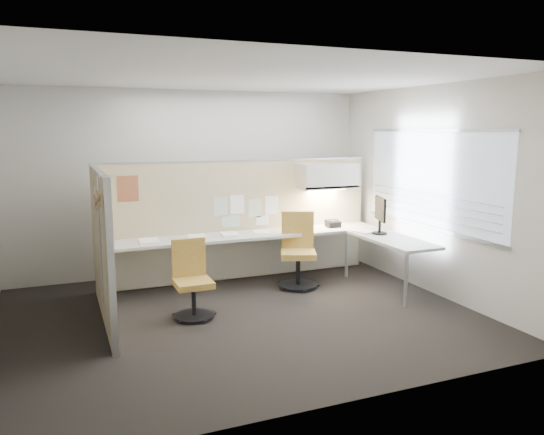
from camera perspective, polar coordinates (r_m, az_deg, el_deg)
name	(u,v)px	position (r m, az deg, el deg)	size (l,w,h in m)	color
floor	(240,317)	(6.47, -3.46, -10.61)	(5.50, 4.50, 0.01)	black
ceiling	(237,75)	(6.10, -3.74, 15.01)	(5.50, 4.50, 0.01)	white
wall_back	(192,183)	(8.28, -8.59, 3.74)	(5.50, 0.02, 2.80)	beige
wall_front	(333,237)	(4.09, 6.55, -2.09)	(5.50, 0.02, 2.80)	beige
wall_right	(432,190)	(7.47, 16.85, 2.82)	(0.02, 4.50, 2.80)	beige
window_pane	(431,179)	(7.44, 16.75, 3.96)	(0.01, 2.80, 1.30)	#9FA9B8
partition_back	(240,220)	(7.88, -3.49, -0.32)	(4.10, 0.06, 1.75)	tan
partition_left	(102,247)	(6.42, -17.83, -3.04)	(0.06, 2.20, 1.75)	tan
desk	(276,243)	(7.63, 0.39, -2.71)	(4.00, 2.07, 0.73)	beige
overhead_bin	(328,176)	(8.14, 6.01, 4.47)	(0.90, 0.36, 0.38)	beige
task_light_strip	(327,190)	(8.16, 5.98, 3.00)	(0.60, 0.06, 0.02)	#FFEABF
pinned_papers	(245,210)	(7.85, -2.87, 0.82)	(1.01, 0.00, 0.47)	#8CBF8C
poster	(128,189)	(7.42, -15.24, 3.00)	(0.28, 0.00, 0.35)	#DA591B
chair_left	(192,282)	(6.40, -8.61, -6.86)	(0.48, 0.48, 0.91)	black
chair_right	(298,253)	(7.53, 2.80, -3.81)	(0.63, 0.65, 1.04)	black
monitor	(380,213)	(7.69, 11.55, 0.48)	(0.21, 0.49, 0.53)	black
phone	(333,224)	(8.18, 6.54, -0.67)	(0.22, 0.21, 0.12)	black
stapler	(295,227)	(8.02, 2.44, -1.01)	(0.14, 0.04, 0.05)	black
tape_dispenser	(308,227)	(7.99, 3.92, -1.02)	(0.10, 0.06, 0.06)	black
coat_hook	(98,212)	(5.38, -18.19, 0.60)	(0.18, 0.41, 1.25)	silver
paper_stack_0	(149,241)	(7.25, -13.05, -2.46)	(0.23, 0.30, 0.03)	white
paper_stack_1	(197,237)	(7.45, -8.12, -2.04)	(0.23, 0.30, 0.02)	white
paper_stack_2	(230,235)	(7.49, -4.56, -1.84)	(0.23, 0.30, 0.04)	white
paper_stack_3	(262,232)	(7.71, -1.13, -1.56)	(0.23, 0.30, 0.01)	white
paper_stack_4	(301,229)	(7.89, 3.18, -1.27)	(0.23, 0.30, 0.03)	white
paper_stack_5	(363,232)	(7.83, 9.79, -1.50)	(0.23, 0.30, 0.02)	white
paper_stack_6	(148,242)	(7.19, -13.18, -2.54)	(0.23, 0.30, 0.04)	white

